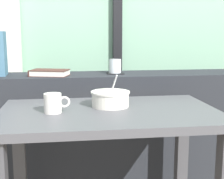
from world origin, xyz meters
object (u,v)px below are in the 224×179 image
object	(u,v)px
juice_glass	(115,67)
ceramic_mug	(53,103)
breakfast_table	(109,139)
coaster_square	(115,73)
closed_book	(49,73)
soup_bowl	(110,99)

from	to	relation	value
juice_glass	ceramic_mug	bearing A→B (deg)	-121.23
breakfast_table	coaster_square	world-z (taller)	coaster_square
coaster_square	closed_book	distance (m)	0.40
coaster_square	juice_glass	world-z (taller)	juice_glass
juice_glass	soup_bowl	size ratio (longest dim) A/B	0.47
soup_bowl	breakfast_table	bearing A→B (deg)	-101.59
juice_glass	soup_bowl	distance (m)	0.52
coaster_square	soup_bowl	distance (m)	0.51
coaster_square	ceramic_mug	world-z (taller)	coaster_square
breakfast_table	ceramic_mug	distance (m)	0.30
soup_bowl	ceramic_mug	distance (m)	0.28
closed_book	ceramic_mug	xyz separation A→B (m)	(0.04, -0.55, -0.07)
breakfast_table	coaster_square	xyz separation A→B (m)	(0.11, 0.57, 0.23)
ceramic_mug	breakfast_table	bearing A→B (deg)	3.33
ceramic_mug	coaster_square	bearing A→B (deg)	58.77
closed_book	juice_glass	bearing A→B (deg)	6.01
breakfast_table	coaster_square	size ratio (longest dim) A/B	9.78
coaster_square	ceramic_mug	xyz separation A→B (m)	(-0.36, -0.59, -0.05)
coaster_square	ceramic_mug	size ratio (longest dim) A/B	0.88
ceramic_mug	juice_glass	bearing A→B (deg)	58.77
juice_glass	closed_book	world-z (taller)	juice_glass
juice_glass	soup_bowl	bearing A→B (deg)	-100.91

